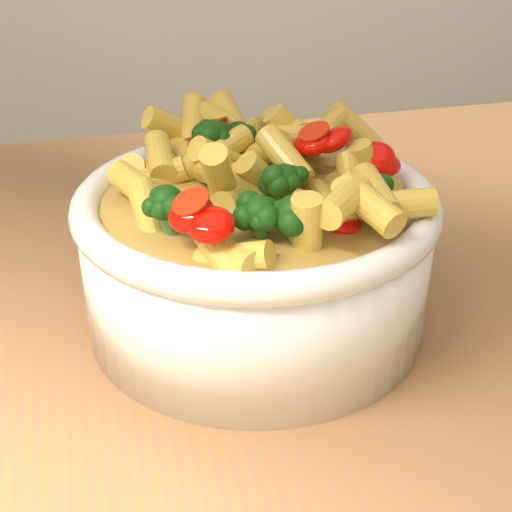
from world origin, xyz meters
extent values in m
cube|color=#A46A46|center=(0.00, 0.00, 0.88)|extent=(1.20, 0.80, 0.04)
cylinder|color=#A46A46|center=(0.55, 0.35, 0.43)|extent=(0.05, 0.05, 0.86)
cylinder|color=white|center=(0.04, -0.06, 0.95)|extent=(0.26, 0.26, 0.10)
ellipsoid|color=white|center=(0.04, -0.06, 0.92)|extent=(0.24, 0.24, 0.04)
torus|color=white|center=(0.04, -0.06, 1.00)|extent=(0.27, 0.27, 0.02)
ellipsoid|color=gold|center=(0.04, -0.06, 1.00)|extent=(0.23, 0.23, 0.03)
camera|label=1|loc=(-0.08, -0.51, 1.22)|focal=50.00mm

